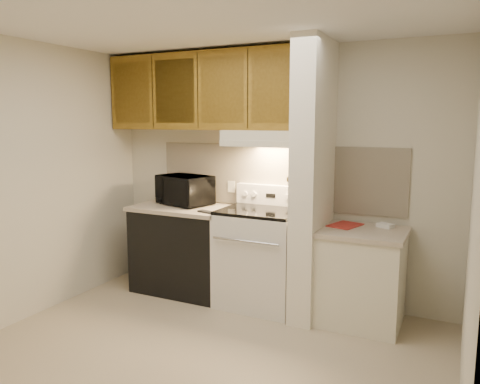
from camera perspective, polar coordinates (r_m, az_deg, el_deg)
The scene contains 50 objects.
floor at distance 3.82m, azimuth -4.84°, elevation -19.32°, with size 3.60×3.60×0.00m, color tan.
ceiling at distance 3.45m, azimuth -5.40°, elevation 20.53°, with size 3.60×3.60×0.00m, color white.
wall_back at distance 4.75m, azimuth 4.24°, elevation 2.13°, with size 3.60×0.02×2.50m, color beige.
wall_left at distance 4.60m, azimuth -24.72°, elevation 1.14°, with size 0.02×3.00×2.50m, color beige.
wall_right at distance 2.94m, azimuth 26.63°, elevation -2.84°, with size 0.02×3.00×2.50m, color beige.
backsplash at distance 4.74m, azimuth 4.18°, elevation 1.93°, with size 2.60×0.02×0.63m, color #FFECC9.
range_body at distance 4.60m, azimuth 2.52°, elevation -8.14°, with size 0.76×0.65×0.92m, color silver.
oven_window at distance 4.31m, azimuth 0.83°, elevation -8.74°, with size 0.50×0.01×0.30m, color black.
oven_handle at distance 4.22m, azimuth 0.62°, elevation -6.03°, with size 0.02×0.02×0.65m, color silver.
cooktop at distance 4.48m, azimuth 2.56°, elevation -2.32°, with size 0.74×0.64×0.03m, color black.
range_backguard at distance 4.72m, azimuth 3.94°, elevation -0.36°, with size 0.76×0.08×0.20m, color silver.
range_display at distance 4.68m, azimuth 3.75°, elevation -0.43°, with size 0.10×0.01×0.04m, color black.
range_knob_left_outer at distance 4.79m, azimuth 0.64°, elevation -0.21°, with size 0.05×0.05×0.02m, color silver.
range_knob_left_inner at distance 4.75m, azimuth 1.73°, elevation -0.29°, with size 0.05×0.05×0.02m, color silver.
range_knob_right_inner at distance 4.62m, azimuth 5.81°, elevation -0.59°, with size 0.05×0.05×0.02m, color silver.
range_knob_right_outer at distance 4.59m, azimuth 6.98°, elevation -0.68°, with size 0.05×0.05×0.02m, color silver.
dishwasher_front at distance 5.01m, azimuth -6.78°, elevation -7.07°, with size 1.00×0.63×0.87m, color black.
left_countertop at distance 4.91m, azimuth -6.87°, elevation -1.95°, with size 1.04×0.67×0.04m, color #B5A590.
spoon_rest at distance 4.53m, azimuth -3.98°, elevation -2.45°, with size 0.22×0.07×0.01m, color black.
teal_jar at distance 5.27m, azimuth -8.80°, elevation -0.44°, with size 0.10×0.10×0.11m, color #2A6366.
outlet at distance 4.94m, azimuth -1.06°, elevation 0.65°, with size 0.08×0.01×0.12m, color beige.
microwave at distance 4.99m, azimuth -6.79°, elevation 0.25°, with size 0.56×0.38×0.31m, color black.
partition_pillar at distance 4.26m, azimuth 8.88°, elevation 1.28°, with size 0.22×0.70×2.50m, color white.
pillar_trim at distance 4.28m, azimuth 7.42°, elevation 2.04°, with size 0.01×0.70×0.04m, color brown.
knife_strip at distance 4.24m, azimuth 7.13°, elevation 2.24°, with size 0.02×0.42×0.04m, color black.
knife_blade_a at distance 4.10m, azimuth 6.22°, elevation 0.64°, with size 0.01×0.04×0.16m, color silver.
knife_handle_a at distance 4.08m, azimuth 6.24°, elevation 2.72°, with size 0.02×0.02×0.10m, color black.
knife_blade_b at distance 4.17m, azimuth 6.54°, elevation 0.62°, with size 0.01×0.04×0.18m, color silver.
knife_handle_b at distance 4.17m, azimuth 6.65°, elevation 2.83°, with size 0.02×0.02×0.10m, color black.
knife_blade_c at distance 4.26m, azimuth 6.99°, elevation 0.66°, with size 0.01×0.04×0.20m, color silver.
knife_handle_c at distance 4.24m, azimuth 7.01°, elevation 2.93°, with size 0.02×0.02×0.10m, color black.
knife_blade_d at distance 4.34m, azimuth 7.34°, elevation 1.05°, with size 0.01×0.04×0.16m, color silver.
knife_handle_d at distance 4.31m, azimuth 7.31°, elevation 3.01°, with size 0.02×0.02×0.10m, color black.
knife_blade_e at distance 4.41m, azimuth 7.65°, elevation 1.04°, with size 0.01×0.04×0.18m, color silver.
knife_handle_e at distance 4.39m, azimuth 7.70°, elevation 3.11°, with size 0.02×0.02×0.10m, color black.
oven_mitt at distance 4.46m, azimuth 7.89°, elevation 1.19°, with size 0.03×0.11×0.26m, color gray.
right_cab_base at distance 4.34m, azimuth 14.53°, elevation -10.23°, with size 0.70×0.60×0.81m, color beige.
right_countertop at distance 4.22m, azimuth 14.75°, elevation -4.76°, with size 0.74×0.64×0.04m, color #B5A590.
red_folder at distance 4.35m, azimuth 12.69°, elevation -3.96°, with size 0.22×0.30×0.01m, color #A62922.
white_box at distance 4.36m, azimuth 17.30°, elevation -3.92°, with size 0.14×0.09×0.04m, color white.
range_hood at distance 4.52m, azimuth 3.26°, elevation 6.57°, with size 0.78×0.44×0.15m, color beige.
hood_lip at distance 4.33m, azimuth 2.17°, elevation 5.89°, with size 0.78×0.04×0.06m, color beige.
upper_cabinets at distance 4.87m, azimuth -4.17°, elevation 12.13°, with size 2.18×0.33×0.77m, color brown.
cab_door_a at distance 5.20m, azimuth -13.07°, elevation 11.71°, with size 0.46×0.01×0.63m, color brown.
cab_gap_a at distance 5.04m, azimuth -10.60°, elevation 11.89°, with size 0.01×0.01×0.73m, color black.
cab_door_b at distance 4.88m, azimuth -7.96°, elevation 12.06°, with size 0.46×0.01×0.63m, color brown.
cab_gap_b at distance 4.73m, azimuth -5.16°, elevation 12.22°, with size 0.01×0.01×0.73m, color black.
cab_door_c at distance 4.60m, azimuth -2.18°, elevation 12.35°, with size 0.46×0.01×0.63m, color brown.
cab_gap_c at distance 4.48m, azimuth 0.97°, elevation 12.45°, with size 0.01×0.01×0.73m, color black.
cab_door_d at distance 4.37m, azimuth 4.29°, elevation 12.52°, with size 0.46×0.01×0.63m, color brown.
Camera 1 is at (1.74, -2.89, 1.79)m, focal length 35.00 mm.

